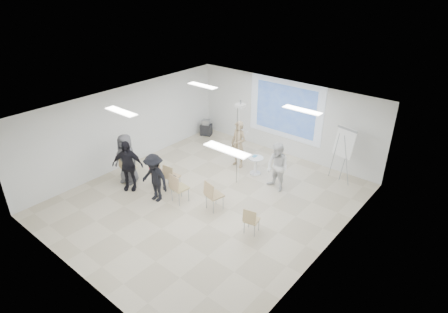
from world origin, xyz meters
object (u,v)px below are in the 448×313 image
Objects in this scene: chair_right_far at (251,219)px; flipchart_easel at (345,143)px; chair_left_inner at (170,175)px; audience_mid at (154,175)px; player_right at (278,165)px; chair_right_inner at (212,194)px; audience_left at (127,162)px; laptop at (173,175)px; av_cart at (206,128)px; chair_far_left at (126,166)px; audience_outer at (126,156)px; player_left at (239,141)px; chair_left_mid at (158,171)px; chair_center at (177,186)px; pedestal_table at (255,165)px.

flipchart_easel is at bearing 68.95° from chair_right_far.
audience_mid is (0.09, -0.74, 0.37)m from chair_left_inner.
chair_right_far is at bearing -60.27° from player_right.
chair_right_far is (1.59, -0.19, -0.09)m from chair_right_inner.
audience_left is 1.02× the size of flipchart_easel.
laptop is 0.47× the size of av_cart.
chair_right_far is 4.64m from audience_left.
audience_mid is (1.74, -0.19, 0.37)m from chair_far_left.
audience_left reaches higher than audience_outer.
audience_mid is at bearing -93.83° from player_left.
av_cart is (-1.08, 5.03, -0.68)m from audience_left.
player_right is 0.94× the size of flipchart_easel.
player_right reaches higher than chair_right_far.
chair_right_far reaches higher than laptop.
audience_outer reaches higher than chair_left_mid.
audience_left is (-1.86, -0.46, 0.42)m from chair_center.
chair_right_inner is 1.61m from chair_right_far.
chair_center is 5.44m from av_cart.
audience_outer is (-1.52, -0.59, 0.45)m from chair_left_inner.
player_left is at bearing 179.04° from player_right.
chair_right_inner is at bearing -3.28° from chair_left_mid.
av_cart is at bearing -167.41° from flipchart_easel.
player_left reaches higher than chair_far_left.
audience_left is (-3.82, -3.14, 0.08)m from player_right.
chair_right_far is (2.71, 0.20, -0.10)m from chair_center.
pedestal_table is 0.34× the size of audience_left.
chair_left_mid is 1.04× the size of chair_left_inner.
chair_left_inner is 0.46× the size of audience_outer.
laptop is 1.74m from audience_outer.
audience_left is at bearing 36.28° from laptop.
laptop is at bearing -122.68° from flipchart_easel.
flipchart_easel is at bearing 30.01° from pedestal_table.
audience_outer is 1.01× the size of flipchart_easel.
player_left is 2.15× the size of chair_far_left.
chair_far_left is 0.95× the size of chair_right_inner.
chair_right_far is 0.41× the size of audience_left.
chair_left_mid is 0.50m from chair_left_inner.
flipchart_easel is (5.23, 5.03, 0.45)m from audience_left.
chair_left_inner is 2.73× the size of laptop.
audience_outer reaches higher than chair_left_inner.
chair_center is 1.20× the size of chair_right_far.
chair_left_mid is 0.53m from laptop.
chair_left_inner reaches higher than pedestal_table.
chair_right_inner is 0.49× the size of audience_outer.
audience_mid is (-0.65, -0.35, 0.33)m from chair_center.
av_cart is (-0.68, 4.76, -0.67)m from audience_outer.
chair_center reaches higher than chair_left_inner.
pedestal_table is 3.49m from chair_left_mid.
chair_right_inner is (-0.85, -2.29, -0.35)m from player_right.
chair_right_far reaches higher than pedestal_table.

